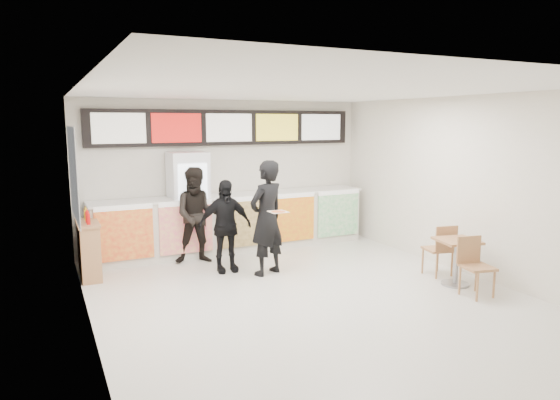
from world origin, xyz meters
TOP-DOWN VIEW (x-y plane):
  - floor at (0.00, 0.00)m, footprint 7.00×7.00m
  - ceiling at (0.00, 0.00)m, footprint 7.00×7.00m
  - wall_back at (0.00, 3.50)m, footprint 6.00×0.00m
  - wall_left at (-3.00, 0.00)m, footprint 0.00×7.00m
  - wall_right at (3.00, 0.00)m, footprint 0.00×7.00m
  - service_counter at (0.00, 3.09)m, footprint 5.56×0.77m
  - menu_board at (0.00, 3.41)m, footprint 5.50×0.14m
  - drinks_fridge at (-0.93, 3.11)m, footprint 0.70×0.67m
  - mirror_panel at (-2.99, 2.45)m, footprint 0.01×2.00m
  - customer_main at (-0.09, 1.35)m, footprint 0.83×0.69m
  - customer_left at (-0.93, 2.55)m, footprint 0.99×0.84m
  - customer_mid at (-0.67, 1.81)m, footprint 0.95×0.43m
  - pizza_slice at (-0.09, 0.90)m, footprint 0.36×0.36m
  - cafe_table at (2.37, -0.48)m, footprint 0.72×1.55m
  - condiment_ledge at (-2.82, 2.43)m, footprint 0.34×0.84m

SIDE VIEW (x-z plane):
  - floor at x=0.00m, z-range 0.00..0.00m
  - condiment_ledge at x=-2.82m, z-range -0.08..1.05m
  - cafe_table at x=2.37m, z-range 0.07..0.95m
  - service_counter at x=0.00m, z-range 0.00..1.14m
  - customer_mid at x=-0.67m, z-range 0.00..1.60m
  - customer_left at x=-0.93m, z-range 0.00..1.76m
  - customer_main at x=-0.09m, z-range 0.00..1.94m
  - drinks_fridge at x=-0.93m, z-range 0.00..2.00m
  - pizza_slice at x=-0.09m, z-range 1.15..1.17m
  - wall_back at x=0.00m, z-range -1.50..4.50m
  - wall_left at x=-3.00m, z-range -2.00..5.00m
  - wall_right at x=3.00m, z-range -2.00..5.00m
  - mirror_panel at x=-2.99m, z-range 1.00..2.50m
  - menu_board at x=0.00m, z-range 2.10..2.80m
  - ceiling at x=0.00m, z-range 3.00..3.00m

